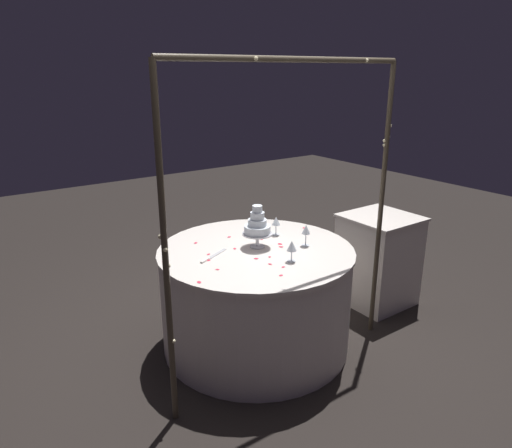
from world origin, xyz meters
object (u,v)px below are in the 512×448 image
at_px(decorative_arch, 292,182).
at_px(side_table, 378,260).
at_px(wine_glass_2, 292,247).
at_px(wine_glass_0, 306,230).
at_px(cake_knife, 212,257).
at_px(tiered_cake, 257,226).
at_px(wine_glass_1, 276,222).
at_px(main_table, 256,297).

xyz_separation_m(decorative_arch, side_table, (-1.28, -0.32, -0.94)).
height_order(side_table, wine_glass_2, wine_glass_2).
xyz_separation_m(decorative_arch, wine_glass_0, (-0.34, -0.23, -0.45)).
height_order(wine_glass_0, cake_knife, wine_glass_0).
bearing_deg(wine_glass_0, wine_glass_2, 31.71).
bearing_deg(cake_knife, wine_glass_0, 162.98).
height_order(side_table, wine_glass_0, wine_glass_0).
bearing_deg(wine_glass_0, tiered_cake, -30.96).
height_order(decorative_arch, wine_glass_1, decorative_arch).
distance_m(wine_glass_1, wine_glass_2, 0.54).
bearing_deg(wine_glass_0, cake_knife, -17.02).
relative_size(wine_glass_1, wine_glass_2, 1.00).
relative_size(decorative_arch, wine_glass_2, 14.08).
bearing_deg(decorative_arch, cake_knife, -52.22).
distance_m(tiered_cake, wine_glass_1, 0.31).
height_order(side_table, cake_knife, side_table).
distance_m(wine_glass_2, cake_knife, 0.56).
xyz_separation_m(main_table, tiered_cake, (-0.03, -0.03, 0.55)).
bearing_deg(cake_knife, wine_glass_2, 136.57).
height_order(tiered_cake, cake_knife, tiered_cake).
relative_size(side_table, tiered_cake, 2.57).
distance_m(side_table, wine_glass_2, 1.34).
bearing_deg(wine_glass_0, wine_glass_1, -83.73).
bearing_deg(main_table, wine_glass_2, 100.92).
bearing_deg(wine_glass_1, cake_knife, 9.40).
xyz_separation_m(wine_glass_1, cake_knife, (0.64, 0.11, -0.10)).
height_order(decorative_arch, tiered_cake, decorative_arch).
bearing_deg(tiered_cake, side_table, 175.62).
height_order(main_table, tiered_cake, tiered_cake).
bearing_deg(wine_glass_1, wine_glass_0, 96.27).
bearing_deg(main_table, side_table, 177.05).
xyz_separation_m(wine_glass_0, wine_glass_1, (0.03, -0.31, -0.01)).
xyz_separation_m(decorative_arch, wine_glass_2, (-0.06, -0.06, -0.46)).
relative_size(wine_glass_0, wine_glass_1, 1.09).
distance_m(main_table, wine_glass_0, 0.63).
xyz_separation_m(wine_glass_0, wine_glass_2, (0.28, 0.17, -0.01)).
bearing_deg(wine_glass_2, cake_knife, -43.43).
relative_size(tiered_cake, wine_glass_0, 1.97).
xyz_separation_m(main_table, cake_knife, (0.34, -0.05, 0.39)).
bearing_deg(decorative_arch, wine_glass_1, -119.30).
distance_m(decorative_arch, cake_knife, 0.79).
xyz_separation_m(decorative_arch, tiered_cake, (-0.03, -0.41, -0.41)).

